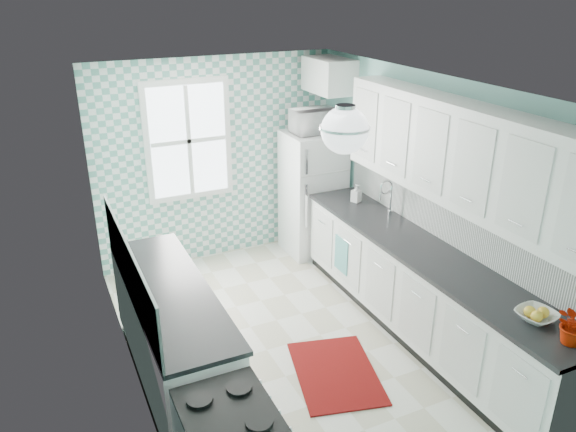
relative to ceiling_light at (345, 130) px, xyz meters
name	(u,v)px	position (x,y,z in m)	size (l,w,h in m)	color
floor	(294,343)	(0.00, 0.80, -2.33)	(3.00, 4.40, 0.02)	silver
ceiling	(295,85)	(0.00, 0.80, 0.19)	(3.00, 4.40, 0.02)	white
wall_back	(217,160)	(0.00, 3.01, -1.07)	(3.00, 0.02, 2.50)	#78B6AC
wall_front	(463,370)	(0.00, -1.41, -1.07)	(3.00, 0.02, 2.50)	#78B6AC
wall_left	(124,260)	(-1.51, 0.80, -1.07)	(0.02, 4.40, 2.50)	#78B6AC
wall_right	(430,201)	(1.51, 0.80, -1.07)	(0.02, 4.40, 2.50)	#78B6AC
accent_wall	(217,161)	(0.00, 2.99, -1.07)	(3.00, 0.01, 2.50)	#60A798
window	(188,141)	(-0.35, 2.96, -0.77)	(1.04, 0.05, 1.44)	white
backsplash_right	(454,220)	(1.49, 0.40, -1.13)	(0.02, 3.60, 0.51)	white
backsplash_left	(129,269)	(-1.49, 0.73, -1.13)	(0.02, 2.15, 0.51)	white
upper_cabinets_right	(466,157)	(1.33, 0.20, -0.42)	(0.33, 3.20, 0.90)	white
upper_cabinet_fridge	(327,75)	(1.30, 2.63, -0.07)	(0.40, 0.74, 0.40)	white
ceiling_light	(345,130)	(0.00, 0.00, 0.00)	(0.34, 0.34, 0.35)	silver
base_cabinets_right	(422,295)	(1.20, 0.40, -1.87)	(0.60, 3.60, 0.90)	white
countertop_right	(426,253)	(1.19, 0.40, -1.40)	(0.63, 3.60, 0.04)	black
base_cabinets_left	(173,339)	(-1.20, 0.73, -1.87)	(0.60, 2.15, 0.90)	white
countertop_left	(170,291)	(-1.19, 0.73, -1.40)	(0.63, 2.15, 0.04)	black
fridge	(313,193)	(1.11, 2.57, -1.53)	(0.69, 0.68, 1.58)	white
sink	(376,218)	(1.20, 1.28, -1.39)	(0.50, 0.42, 0.53)	silver
rug	(336,373)	(0.14, 0.22, -2.32)	(0.71, 1.01, 0.02)	maroon
dish_towel	(341,255)	(0.89, 1.44, -1.84)	(0.02, 0.27, 0.40)	#569995
fruit_bowl	(536,316)	(1.20, -0.89, -1.35)	(0.29, 0.29, 0.07)	white
potted_plant	(575,325)	(1.20, -1.21, -1.23)	(0.27, 0.24, 0.30)	#B60F29
soap_bottle	(356,193)	(1.25, 1.77, -1.28)	(0.09, 0.10, 0.21)	#87AFBA
microwave	(314,121)	(1.11, 2.57, -0.60)	(0.53, 0.36, 0.29)	white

